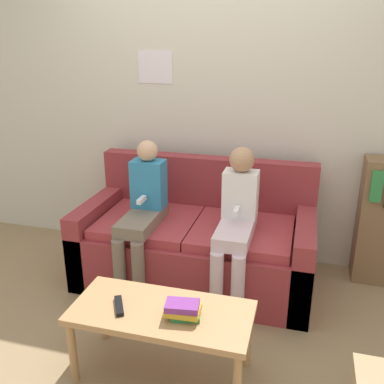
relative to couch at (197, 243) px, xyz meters
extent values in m
plane|color=#937A56|center=(0.00, -0.55, -0.30)|extent=(10.00, 10.00, 0.00)
cube|color=beige|center=(0.00, 0.52, 1.00)|extent=(8.00, 0.06, 2.60)
cube|color=silver|center=(-0.48, 0.49, 1.27)|extent=(0.29, 0.00, 0.26)
cube|color=maroon|center=(0.00, -0.04, -0.08)|extent=(1.74, 0.87, 0.43)
cube|color=maroon|center=(0.00, 0.32, 0.37)|extent=(1.74, 0.14, 0.46)
cube|color=maroon|center=(-0.80, -0.04, 0.00)|extent=(0.14, 0.87, 0.59)
cube|color=maroon|center=(0.80, -0.04, 0.00)|extent=(0.14, 0.87, 0.59)
cube|color=#A1343A|center=(-0.36, -0.07, 0.17)|extent=(0.71, 0.71, 0.07)
cube|color=#A1343A|center=(0.36, -0.07, 0.17)|extent=(0.71, 0.71, 0.07)
cube|color=#AD7F51|center=(0.08, -1.05, 0.10)|extent=(0.98, 0.45, 0.04)
cylinder|color=#AD7F51|center=(-0.37, -1.23, -0.11)|extent=(0.04, 0.04, 0.38)
cylinder|color=#AD7F51|center=(-0.37, -0.86, -0.11)|extent=(0.04, 0.04, 0.38)
cylinder|color=#AD7F51|center=(0.53, -0.86, -0.11)|extent=(0.04, 0.04, 0.38)
cylinder|color=#756656|center=(-0.42, -0.50, -0.05)|extent=(0.09, 0.09, 0.50)
cylinder|color=#756656|center=(-0.28, -0.50, -0.05)|extent=(0.09, 0.09, 0.50)
cube|color=#756656|center=(-0.35, -0.23, 0.25)|extent=(0.23, 0.53, 0.09)
cube|color=teal|center=(-0.35, -0.07, 0.47)|extent=(0.24, 0.16, 0.36)
sphere|color=tan|center=(-0.35, -0.07, 0.73)|extent=(0.15, 0.15, 0.15)
cube|color=white|center=(-0.35, -0.22, 0.40)|extent=(0.03, 0.12, 0.03)
cylinder|color=silver|center=(0.26, -0.50, -0.05)|extent=(0.09, 0.09, 0.50)
cylinder|color=silver|center=(0.40, -0.50, -0.05)|extent=(0.09, 0.09, 0.50)
cube|color=silver|center=(0.33, -0.23, 0.25)|extent=(0.23, 0.53, 0.09)
cube|color=white|center=(0.33, -0.07, 0.46)|extent=(0.24, 0.16, 0.33)
sphere|color=tan|center=(0.33, -0.07, 0.71)|extent=(0.17, 0.17, 0.17)
cube|color=white|center=(0.33, -0.22, 0.39)|extent=(0.03, 0.12, 0.03)
cube|color=black|center=(-0.15, -1.09, 0.13)|extent=(0.12, 0.17, 0.02)
cube|color=#2D8442|center=(0.22, -1.07, 0.13)|extent=(0.17, 0.13, 0.03)
cube|color=gold|center=(0.21, -1.07, 0.16)|extent=(0.19, 0.14, 0.03)
cube|color=#7A3389|center=(0.20, -1.08, 0.19)|extent=(0.19, 0.14, 0.03)
cube|color=#2D8442|center=(1.26, 0.22, 0.50)|extent=(0.08, 0.02, 0.23)
camera|label=1|loc=(0.75, -2.87, 1.50)|focal=40.00mm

